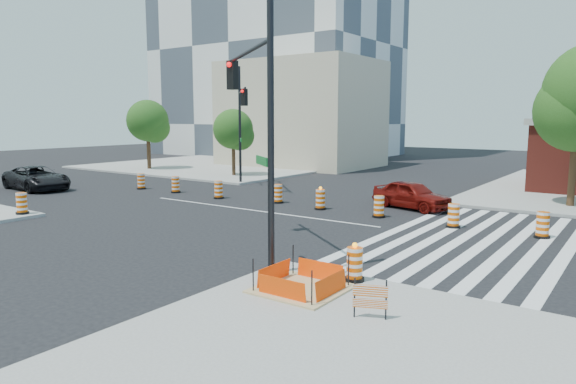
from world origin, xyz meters
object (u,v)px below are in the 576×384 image
(signal_pole_se, at_px, (255,99))
(signal_pole_nw, at_px, (241,114))
(dark_suv, at_px, (37,178))
(red_coupe, at_px, (412,195))

(signal_pole_se, xyz_separation_m, signal_pole_nw, (-12.35, 13.68, -0.30))
(dark_suv, relative_size, signal_pole_nw, 0.69)
(dark_suv, distance_m, signal_pole_se, 23.36)
(dark_suv, bearing_deg, signal_pole_nw, -43.54)
(dark_suv, height_order, signal_pole_nw, signal_pole_nw)
(signal_pole_se, height_order, signal_pole_nw, signal_pole_se)
(red_coupe, xyz_separation_m, signal_pole_nw, (-12.61, 1.34, 4.19))
(red_coupe, distance_m, signal_pole_se, 13.13)
(red_coupe, relative_size, dark_suv, 0.77)
(dark_suv, distance_m, signal_pole_nw, 13.96)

